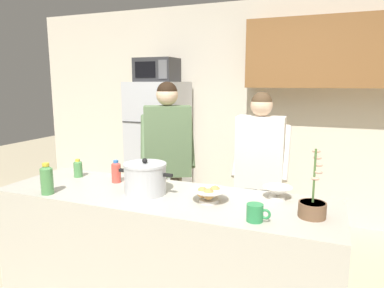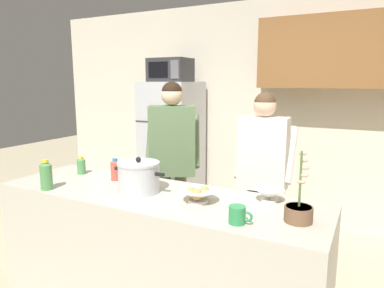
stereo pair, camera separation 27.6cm
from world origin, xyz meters
name	(u,v)px [view 1 (the left image)]	position (x,y,z in m)	size (l,w,h in m)	color
back_wall_unit	(265,99)	(0.27, 2.25, 1.45)	(6.00, 0.48, 2.60)	beige
kitchen_island	(162,259)	(0.00, 0.00, 0.46)	(2.27, 0.68, 0.92)	#BCB7A8
refrigerator	(159,149)	(-0.96, 1.85, 0.83)	(0.64, 0.68, 1.66)	#B7BABF
microwave	(157,70)	(-0.96, 1.83, 1.80)	(0.48, 0.37, 0.28)	#2D2D30
person_near_pot	(168,150)	(-0.36, 0.85, 1.04)	(0.62, 0.58, 1.66)	#726656
person_by_sink	(260,162)	(0.47, 0.94, 0.98)	(0.50, 0.42, 1.58)	black
cooking_pot	(145,178)	(-0.11, -0.02, 1.02)	(0.40, 0.28, 0.24)	silver
coffee_mug	(255,213)	(0.67, -0.21, 0.97)	(0.13, 0.09, 0.10)	#2D8C4C
bread_bowl	(209,194)	(0.34, -0.02, 0.97)	(0.23, 0.23, 0.10)	white
empty_bowl	(277,192)	(0.73, 0.20, 0.97)	(0.19, 0.19, 0.08)	white
bottle_near_edge	(47,179)	(-0.71, -0.27, 1.02)	(0.08, 0.08, 0.21)	#4C8C4C
bottle_mid_counter	(116,171)	(-0.44, 0.14, 1.00)	(0.07, 0.07, 0.17)	#D84C3F
bottle_far_corner	(78,168)	(-0.80, 0.15, 0.99)	(0.07, 0.07, 0.14)	#4C8C4C
potted_orchid	(313,206)	(0.95, -0.04, 0.98)	(0.15, 0.15, 0.39)	brown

